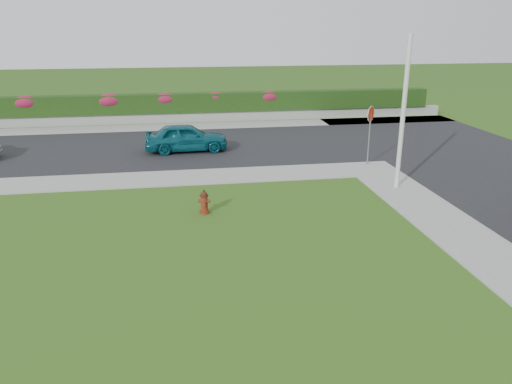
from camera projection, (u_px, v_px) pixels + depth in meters
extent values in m
plane|color=black|center=(222.00, 297.00, 10.91)|extent=(120.00, 120.00, 0.00)
cube|color=black|center=(86.00, 151.00, 23.22)|extent=(26.00, 8.00, 0.04)
cube|color=gray|center=(36.00, 184.00, 18.40)|extent=(24.00, 2.00, 0.04)
cube|color=gray|center=(371.00, 169.00, 20.37)|extent=(2.00, 2.00, 0.04)
cube|color=gray|center=(172.00, 127.00, 28.50)|extent=(34.00, 2.00, 0.04)
cube|color=gray|center=(172.00, 118.00, 29.81)|extent=(34.00, 0.40, 0.60)
cube|color=black|center=(171.00, 103.00, 29.63)|extent=(32.00, 0.90, 1.10)
cylinder|color=#541F0D|center=(205.00, 212.00, 15.69)|extent=(0.33, 0.33, 0.08)
cylinder|color=#541F0D|center=(204.00, 203.00, 15.60)|extent=(0.22, 0.22, 0.50)
cylinder|color=black|center=(204.00, 196.00, 15.52)|extent=(0.27, 0.27, 0.05)
sphere|color=black|center=(204.00, 195.00, 15.51)|extent=(0.22, 0.22, 0.22)
cylinder|color=black|center=(204.00, 191.00, 15.47)|extent=(0.07, 0.07, 0.07)
cylinder|color=#541F0D|center=(200.00, 201.00, 15.58)|extent=(0.12, 0.12, 0.11)
cylinder|color=#541F0D|center=(209.00, 201.00, 15.56)|extent=(0.12, 0.12, 0.11)
cylinder|color=#541F0D|center=(203.00, 204.00, 15.46)|extent=(0.17, 0.14, 0.14)
imported|color=#0C525F|center=(186.00, 137.00, 22.93)|extent=(3.81, 1.64, 1.28)
cylinder|color=silver|center=(403.00, 114.00, 17.24)|extent=(0.16, 0.16, 5.35)
cylinder|color=slate|center=(369.00, 139.00, 20.61)|extent=(0.06, 0.06, 2.21)
cylinder|color=red|center=(371.00, 114.00, 20.27)|extent=(0.47, 0.48, 0.64)
cylinder|color=white|center=(371.00, 114.00, 20.27)|extent=(0.48, 0.50, 0.68)
ellipsoid|color=#A31C39|center=(26.00, 102.00, 28.23)|extent=(1.51, 0.97, 0.75)
ellipsoid|color=#A31C39|center=(109.00, 101.00, 28.92)|extent=(1.53, 0.99, 0.77)
ellipsoid|color=#A31C39|center=(165.00, 99.00, 29.40)|extent=(1.39, 0.89, 0.69)
ellipsoid|color=#A31C39|center=(215.00, 97.00, 29.83)|extent=(1.16, 0.74, 0.58)
ellipsoid|color=#A31C39|center=(269.00, 96.00, 30.34)|extent=(1.39, 0.89, 0.69)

